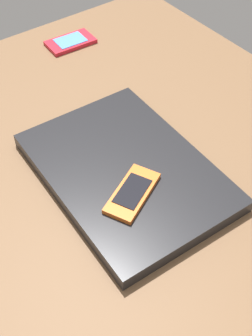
% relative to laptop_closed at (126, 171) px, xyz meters
% --- Properties ---
extents(desk_surface, '(1.20, 0.80, 0.03)m').
position_rel_laptop_closed_xyz_m(desk_surface, '(0.09, 0.04, -0.03)').
color(desk_surface, brown).
rests_on(desk_surface, ground).
extents(laptop_closed, '(0.35, 0.26, 0.02)m').
position_rel_laptop_closed_xyz_m(laptop_closed, '(0.00, 0.00, 0.00)').
color(laptop_closed, black).
rests_on(laptop_closed, desk_surface).
extents(cell_phone_on_laptop, '(0.09, 0.12, 0.01)m').
position_rel_laptop_closed_xyz_m(cell_phone_on_laptop, '(0.05, -0.03, 0.02)').
color(cell_phone_on_laptop, orange).
rests_on(cell_phone_on_laptop, laptop_closed).
extents(cell_phone_on_desk, '(0.07, 0.11, 0.01)m').
position_rel_laptop_closed_xyz_m(cell_phone_on_desk, '(-0.40, 0.14, -0.01)').
color(cell_phone_on_desk, red).
rests_on(cell_phone_on_desk, desk_surface).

